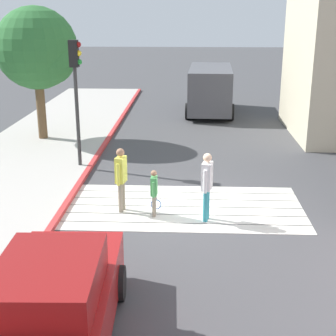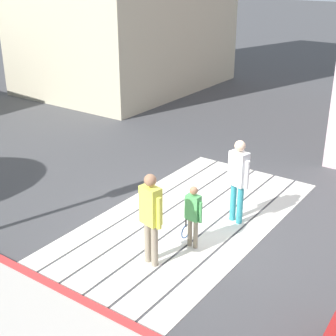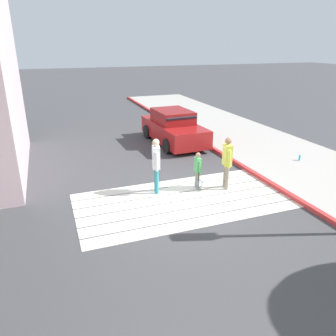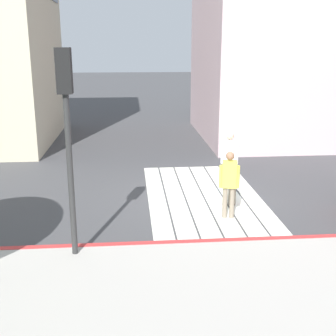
# 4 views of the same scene
# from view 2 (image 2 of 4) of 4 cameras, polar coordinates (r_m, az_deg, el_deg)

# --- Properties ---
(ground_plane) EXTENTS (120.00, 120.00, 0.00)m
(ground_plane) POSITION_cam_2_polar(r_m,az_deg,el_deg) (10.30, 2.15, -6.11)
(ground_plane) COLOR #424244
(crosswalk_stripes) EXTENTS (6.40, 3.25, 0.01)m
(crosswalk_stripes) POSITION_cam_2_polar(r_m,az_deg,el_deg) (10.29, 2.15, -6.08)
(crosswalk_stripes) COLOR silver
(crosswalk_stripes) RESTS_ON ground
(curb_painted) EXTENTS (0.16, 40.00, 0.13)m
(curb_painted) POSITION_cam_2_polar(r_m,az_deg,el_deg) (8.17, -10.88, -14.70)
(curb_painted) COLOR #BC3333
(curb_painted) RESTS_ON ground
(pedestrian_adult_lead) EXTENTS (0.31, 0.51, 1.79)m
(pedestrian_adult_lead) POSITION_cam_2_polar(r_m,az_deg,el_deg) (9.88, 8.16, -0.90)
(pedestrian_adult_lead) COLOR teal
(pedestrian_adult_lead) RESTS_ON ground
(pedestrian_adult_trailing) EXTENTS (0.29, 0.50, 1.74)m
(pedestrian_adult_trailing) POSITION_cam_2_polar(r_m,az_deg,el_deg) (8.42, -2.02, -5.28)
(pedestrian_adult_trailing) COLOR gray
(pedestrian_adult_trailing) RESTS_ON ground
(pedestrian_child_with_racket) EXTENTS (0.28, 0.39, 1.26)m
(pedestrian_child_with_racket) POSITION_cam_2_polar(r_m,az_deg,el_deg) (9.07, 2.90, -5.33)
(pedestrian_child_with_racket) COLOR gray
(pedestrian_child_with_racket) RESTS_ON ground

